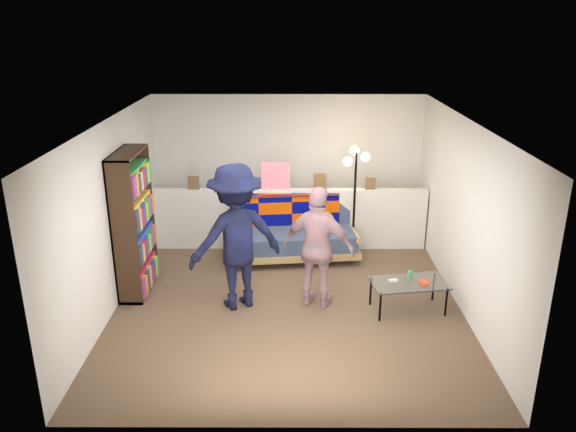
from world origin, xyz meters
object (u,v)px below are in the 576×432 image
at_px(bookshelf, 134,228).
at_px(person_left, 236,237).
at_px(coffee_table, 409,284).
at_px(person_right, 318,248).
at_px(futon_sofa, 294,233).
at_px(floor_lamp, 355,179).

bearing_deg(bookshelf, person_left, -17.42).
relative_size(coffee_table, person_right, 0.63).
height_order(futon_sofa, bookshelf, bookshelf).
distance_m(coffee_table, floor_lamp, 2.10).
bearing_deg(coffee_table, bookshelf, 170.60).
bearing_deg(floor_lamp, person_right, -110.48).
height_order(person_left, person_right, person_left).
bearing_deg(floor_lamp, bookshelf, -158.14).
bearing_deg(floor_lamp, person_left, -134.89).
height_order(floor_lamp, person_right, floor_lamp).
relative_size(futon_sofa, bookshelf, 1.06).
bearing_deg(coffee_table, floor_lamp, 105.90).
height_order(bookshelf, coffee_table, bookshelf).
xyz_separation_m(floor_lamp, person_left, (-1.69, -1.69, -0.27)).
bearing_deg(bookshelf, person_right, -10.48).
distance_m(bookshelf, coffee_table, 3.72).
distance_m(person_left, person_right, 1.06).
bearing_deg(person_left, floor_lamp, -160.23).
relative_size(futon_sofa, coffee_table, 2.01).
distance_m(futon_sofa, person_left, 1.83).
bearing_deg(bookshelf, coffee_table, -9.40).
xyz_separation_m(person_left, person_right, (1.05, -0.01, -0.15)).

